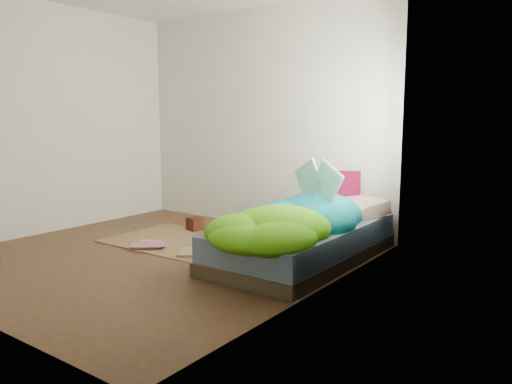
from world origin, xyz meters
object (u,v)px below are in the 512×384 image
(open_book, at_px, (317,170))
(floor_book_a, at_px, (137,243))
(wooden_box, at_px, (195,224))
(pillow_magenta, at_px, (341,190))
(floor_book_b, at_px, (150,242))
(bed, at_px, (303,242))

(open_book, xyz_separation_m, floor_book_a, (-1.70, -0.75, -0.81))
(wooden_box, bearing_deg, open_book, -3.39)
(pillow_magenta, distance_m, floor_book_b, 2.10)
(bed, distance_m, pillow_magenta, 0.99)
(pillow_magenta, relative_size, floor_book_a, 1.45)
(wooden_box, bearing_deg, bed, -9.90)
(bed, height_order, floor_book_b, bed)
(bed, xyz_separation_m, pillow_magenta, (-0.07, 0.92, 0.37))
(pillow_magenta, relative_size, open_book, 0.82)
(pillow_magenta, relative_size, floor_book_b, 1.17)
(open_book, bearing_deg, floor_book_b, -142.47)
(floor_book_b, bearing_deg, floor_book_a, -83.96)
(pillow_magenta, height_order, wooden_box, pillow_magenta)
(floor_book_a, bearing_deg, floor_book_b, 27.30)
(pillow_magenta, xyz_separation_m, wooden_box, (-1.56, -0.63, -0.46))
(wooden_box, height_order, floor_book_b, wooden_box)
(bed, xyz_separation_m, open_book, (0.03, 0.19, 0.66))
(pillow_magenta, height_order, open_book, open_book)
(open_book, relative_size, wooden_box, 3.32)
(bed, height_order, open_book, open_book)
(wooden_box, distance_m, floor_book_a, 0.85)
(bed, bearing_deg, pillow_magenta, 94.67)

